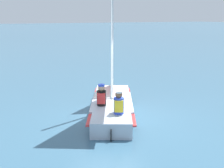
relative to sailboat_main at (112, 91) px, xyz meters
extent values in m
plane|color=#38607A|center=(0.05, -0.03, -0.85)|extent=(260.00, 260.00, 0.00)
cube|color=#B2BCCC|center=(0.05, -0.03, -0.62)|extent=(2.68, 2.30, 0.47)
cube|color=#B2BCCC|center=(1.49, -0.79, -0.62)|extent=(1.21, 1.12, 0.47)
cube|color=#B2BCCC|center=(-1.39, 0.74, -0.62)|extent=(1.40, 1.48, 0.47)
cube|color=red|center=(0.05, -0.03, -0.47)|extent=(4.28, 3.15, 0.05)
cube|color=silver|center=(1.07, -0.57, -0.36)|extent=(2.26, 2.00, 0.04)
cylinder|color=#B7B7BC|center=(0.51, -0.27, 2.18)|extent=(0.08, 0.08, 5.12)
cylinder|color=#B7B7BC|center=(-0.54, 0.29, 0.26)|extent=(2.13, 1.18, 0.07)
pyramid|color=white|center=(-0.54, 0.29, 2.45)|extent=(2.02, 1.10, 4.33)
pyramid|color=red|center=(1.21, -0.64, 1.41)|extent=(1.27, 0.71, 3.38)
cube|color=black|center=(-1.87, 0.99, -0.69)|extent=(0.08, 0.06, 0.33)
cube|color=black|center=(-0.20, 0.49, -0.62)|extent=(0.36, 0.34, 0.45)
cylinder|color=black|center=(-0.20, 0.49, -0.14)|extent=(0.41, 0.41, 0.50)
cube|color=red|center=(-0.20, 0.49, -0.12)|extent=(0.42, 0.39, 0.35)
sphere|color=tan|center=(-0.20, 0.49, 0.21)|extent=(0.22, 0.22, 0.22)
cylinder|color=blue|center=(-0.20, 0.49, 0.29)|extent=(0.28, 0.28, 0.06)
cube|color=black|center=(-1.16, 0.37, -0.62)|extent=(0.36, 0.34, 0.45)
cylinder|color=blue|center=(-1.16, 0.37, -0.14)|extent=(0.41, 0.41, 0.50)
cube|color=yellow|center=(-1.16, 0.37, -0.12)|extent=(0.42, 0.39, 0.35)
sphere|color=brown|center=(-1.16, 0.37, 0.21)|extent=(0.22, 0.22, 0.22)
cylinder|color=white|center=(-1.16, 0.37, 0.29)|extent=(0.28, 0.28, 0.06)
camera|label=1|loc=(-8.11, 4.18, 2.44)|focal=45.00mm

